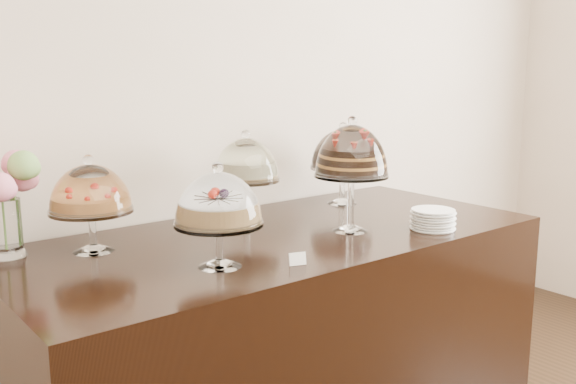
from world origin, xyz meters
TOP-DOWN VIEW (x-y plane):
  - wall_back at (0.00, 3.00)m, footprint 5.00×0.04m
  - display_counter at (-0.12, 2.45)m, footprint 2.20×1.00m
  - cake_stand_sugar_sponge at (-0.55, 2.23)m, footprint 0.30×0.30m
  - cake_stand_choco_layer at (0.14, 2.31)m, footprint 0.31×0.31m
  - cake_stand_cheesecake at (-0.11, 2.70)m, footprint 0.29×0.29m
  - cake_stand_dark_choco at (0.48, 2.73)m, footprint 0.32×0.32m
  - cake_stand_fruit_tart at (-0.81, 2.68)m, footprint 0.30×0.30m
  - flower_vase at (-1.08, 2.80)m, footprint 0.29×0.31m
  - plate_stack at (0.43, 2.11)m, footprint 0.18×0.18m
  - price_card_left at (-0.33, 2.08)m, footprint 0.06×0.03m

SIDE VIEW (x-z plane):
  - display_counter at x=-0.12m, z-range 0.00..0.90m
  - price_card_left at x=-0.33m, z-range 0.90..0.94m
  - plate_stack at x=0.43m, z-range 0.90..0.98m
  - cake_stand_sugar_sponge at x=-0.55m, z-range 0.94..1.30m
  - cake_stand_fruit_tart at x=-0.81m, z-range 0.94..1.30m
  - flower_vase at x=-1.08m, z-range 0.96..1.34m
  - cake_stand_dark_choco at x=0.48m, z-range 0.95..1.36m
  - cake_stand_cheesecake at x=-0.11m, z-range 0.96..1.36m
  - cake_stand_choco_layer at x=0.14m, z-range 0.98..1.45m
  - wall_back at x=0.00m, z-range 0.00..3.00m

